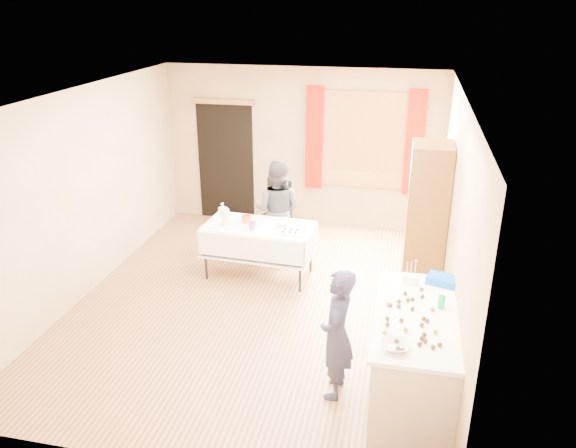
% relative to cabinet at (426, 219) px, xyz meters
% --- Properties ---
extents(floor, '(4.50, 5.50, 0.02)m').
position_rel_cabinet_xyz_m(floor, '(-1.99, -0.85, -0.98)').
color(floor, '#9E7047').
rests_on(floor, ground).
extents(ceiling, '(4.50, 5.50, 0.02)m').
position_rel_cabinet_xyz_m(ceiling, '(-1.99, -0.85, 1.64)').
color(ceiling, white).
rests_on(ceiling, floor).
extents(wall_back, '(4.50, 0.02, 2.60)m').
position_rel_cabinet_xyz_m(wall_back, '(-1.99, 1.91, 0.33)').
color(wall_back, tan).
rests_on(wall_back, floor).
extents(wall_front, '(4.50, 0.02, 2.60)m').
position_rel_cabinet_xyz_m(wall_front, '(-1.99, -3.61, 0.33)').
color(wall_front, tan).
rests_on(wall_front, floor).
extents(wall_left, '(0.02, 5.50, 2.60)m').
position_rel_cabinet_xyz_m(wall_left, '(-4.25, -0.85, 0.33)').
color(wall_left, tan).
rests_on(wall_left, floor).
extents(wall_right, '(0.02, 5.50, 2.60)m').
position_rel_cabinet_xyz_m(wall_right, '(0.27, -0.85, 0.33)').
color(wall_right, tan).
rests_on(wall_right, floor).
extents(window_frame, '(1.32, 0.06, 1.52)m').
position_rel_cabinet_xyz_m(window_frame, '(-0.99, 1.87, 0.53)').
color(window_frame, olive).
rests_on(window_frame, wall_back).
extents(window_pane, '(1.20, 0.02, 1.40)m').
position_rel_cabinet_xyz_m(window_pane, '(-0.99, 1.85, 0.53)').
color(window_pane, white).
rests_on(window_pane, wall_back).
extents(curtain_left, '(0.28, 0.06, 1.65)m').
position_rel_cabinet_xyz_m(curtain_left, '(-1.77, 1.82, 0.53)').
color(curtain_left, '#B31200').
rests_on(curtain_left, wall_back).
extents(curtain_right, '(0.28, 0.06, 1.65)m').
position_rel_cabinet_xyz_m(curtain_right, '(-0.21, 1.82, 0.53)').
color(curtain_right, '#B31200').
rests_on(curtain_right, wall_back).
extents(doorway, '(0.95, 0.04, 2.00)m').
position_rel_cabinet_xyz_m(doorway, '(-3.29, 1.88, 0.03)').
color(doorway, black).
rests_on(doorway, floor).
extents(door_lintel, '(1.05, 0.06, 0.08)m').
position_rel_cabinet_xyz_m(door_lintel, '(-3.29, 1.85, 1.05)').
color(door_lintel, olive).
rests_on(door_lintel, wall_back).
extents(cabinet, '(0.50, 0.60, 1.95)m').
position_rel_cabinet_xyz_m(cabinet, '(0.00, 0.00, 0.00)').
color(cabinet, brown).
rests_on(cabinet, floor).
extents(counter, '(0.78, 1.65, 0.91)m').
position_rel_cabinet_xyz_m(counter, '(-0.10, -2.27, -0.52)').
color(counter, beige).
rests_on(counter, floor).
extents(party_table, '(1.52, 0.85, 0.75)m').
position_rel_cabinet_xyz_m(party_table, '(-2.18, -0.14, -0.53)').
color(party_table, black).
rests_on(party_table, floor).
extents(chair, '(0.54, 0.54, 1.04)m').
position_rel_cabinet_xyz_m(chair, '(-2.21, 0.88, -0.66)').
color(chair, black).
rests_on(chair, floor).
extents(girl, '(0.50, 0.34, 1.32)m').
position_rel_cabinet_xyz_m(girl, '(-0.82, -2.38, -0.31)').
color(girl, '#1E1F3E').
rests_on(girl, floor).
extents(woman, '(0.83, 0.70, 1.48)m').
position_rel_cabinet_xyz_m(woman, '(-2.07, 0.50, -0.23)').
color(woman, black).
rests_on(woman, floor).
extents(soda_can, '(0.08, 0.08, 0.12)m').
position_rel_cabinet_xyz_m(soda_can, '(0.11, -2.11, -0.00)').
color(soda_can, '#079C2E').
rests_on(soda_can, counter).
extents(mixing_bowl, '(0.25, 0.25, 0.06)m').
position_rel_cabinet_xyz_m(mixing_bowl, '(-0.28, -2.87, -0.04)').
color(mixing_bowl, white).
rests_on(mixing_bowl, counter).
extents(foam_block, '(0.17, 0.13, 0.08)m').
position_rel_cabinet_xyz_m(foam_block, '(-0.18, -1.67, -0.02)').
color(foam_block, white).
rests_on(foam_block, counter).
extents(blue_basket, '(0.34, 0.28, 0.08)m').
position_rel_cabinet_xyz_m(blue_basket, '(0.14, -1.62, -0.02)').
color(blue_basket, blue).
rests_on(blue_basket, counter).
extents(pitcher, '(0.14, 0.14, 0.22)m').
position_rel_cabinet_xyz_m(pitcher, '(-2.62, -0.21, -0.11)').
color(pitcher, silver).
rests_on(pitcher, party_table).
extents(cup_red, '(0.22, 0.22, 0.10)m').
position_rel_cabinet_xyz_m(cup_red, '(-2.37, -0.08, -0.17)').
color(cup_red, '#EA4322').
rests_on(cup_red, party_table).
extents(cup_rainbow, '(0.16, 0.16, 0.11)m').
position_rel_cabinet_xyz_m(cup_rainbow, '(-2.22, -0.31, -0.17)').
color(cup_rainbow, red).
rests_on(cup_rainbow, party_table).
extents(small_bowl, '(0.29, 0.29, 0.06)m').
position_rel_cabinet_xyz_m(small_bowl, '(-1.86, -0.06, -0.20)').
color(small_bowl, white).
rests_on(small_bowl, party_table).
extents(pastry_tray, '(0.28, 0.20, 0.02)m').
position_rel_cabinet_xyz_m(pastry_tray, '(-1.71, -0.31, -0.21)').
color(pastry_tray, white).
rests_on(pastry_tray, party_table).
extents(bottle, '(0.14, 0.14, 0.19)m').
position_rel_cabinet_xyz_m(bottle, '(-2.76, 0.09, -0.13)').
color(bottle, white).
rests_on(bottle, party_table).
extents(cake_balls, '(0.50, 1.12, 0.04)m').
position_rel_cabinet_xyz_m(cake_balls, '(-0.16, -2.43, -0.04)').
color(cake_balls, '#3F2314').
rests_on(cake_balls, counter).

